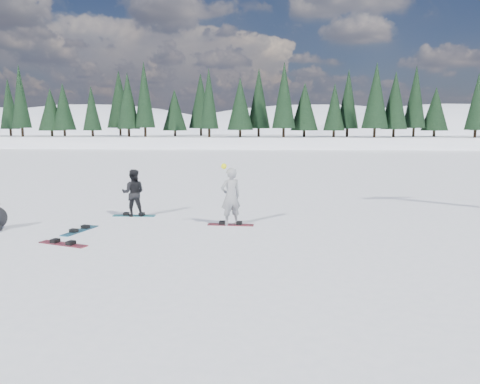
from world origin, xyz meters
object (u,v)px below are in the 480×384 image
snowboarder_woman (231,196)px  snowboarder_man (133,193)px  snowboard_loose_b (63,244)px  snowboard_loose_a (80,231)px

snowboarder_woman → snowboarder_man: snowboarder_woman is taller
snowboard_loose_b → snowboard_loose_a: size_ratio=1.00×
snowboard_loose_b → snowboard_loose_a: same height
snowboarder_man → snowboard_loose_b: (-0.76, -4.07, -0.83)m
snowboarder_woman → snowboarder_man: (-3.59, 1.27, -0.11)m
snowboarder_man → snowboard_loose_a: size_ratio=1.12×
snowboarder_woman → snowboarder_man: 3.81m
snowboard_loose_a → snowboarder_man: bearing=-7.0°
snowboard_loose_b → snowboard_loose_a: 1.63m
snowboard_loose_b → snowboarder_woman: bearing=52.0°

